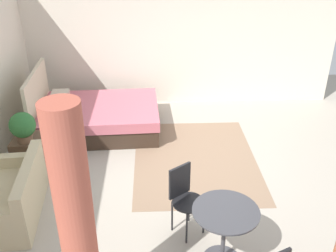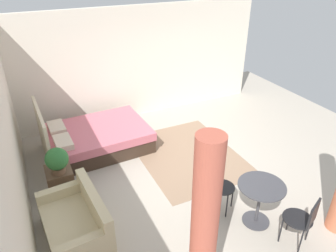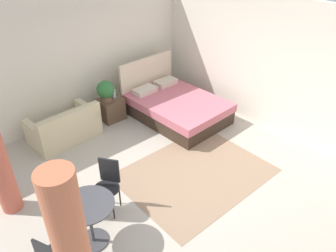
% 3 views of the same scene
% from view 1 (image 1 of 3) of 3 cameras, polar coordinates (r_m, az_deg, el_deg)
% --- Properties ---
extents(ground_plane, '(8.43, 9.40, 0.02)m').
position_cam_1_polar(ground_plane, '(6.12, 3.60, -6.84)').
color(ground_plane, '#B2A899').
extents(wall_right, '(0.12, 6.40, 2.79)m').
position_cam_1_polar(wall_right, '(8.01, 1.95, 12.88)').
color(wall_right, silver).
rests_on(wall_right, ground).
extents(area_rug, '(2.57, 2.00, 0.01)m').
position_cam_1_polar(area_rug, '(6.42, 4.04, -4.91)').
color(area_rug, '#93755B').
rests_on(area_rug, ground).
extents(bed, '(1.66, 2.25, 1.19)m').
position_cam_1_polar(bed, '(7.28, -10.74, 1.38)').
color(bed, '#38281E').
rests_on(bed, ground).
extents(couch, '(1.42, 0.92, 0.76)m').
position_cam_1_polar(couch, '(5.55, -22.49, -9.97)').
color(couch, beige).
rests_on(couch, ground).
extents(nightstand, '(0.51, 0.45, 0.51)m').
position_cam_1_polar(nightstand, '(6.49, -19.91, -3.66)').
color(nightstand, brown).
rests_on(nightstand, ground).
extents(potted_plant, '(0.39, 0.39, 0.48)m').
position_cam_1_polar(potted_plant, '(6.16, -20.83, -0.03)').
color(potted_plant, brown).
rests_on(potted_plant, nightstand).
extents(vase, '(0.09, 0.09, 0.20)m').
position_cam_1_polar(vase, '(6.43, -20.38, -0.41)').
color(vase, silver).
rests_on(vase, nightstand).
extents(balcony_table, '(0.74, 0.74, 0.75)m').
position_cam_1_polar(balcony_table, '(4.41, 8.42, -14.53)').
color(balcony_table, '#3F3F44').
rests_on(balcony_table, ground).
extents(cafe_chair_near_couch, '(0.56, 0.56, 0.90)m').
position_cam_1_polar(cafe_chair_near_couch, '(4.77, 2.41, -10.04)').
color(cafe_chair_near_couch, black).
rests_on(cafe_chair_near_couch, ground).
extents(curtain_right, '(0.32, 0.32, 2.35)m').
position_cam_1_polar(curtain_right, '(3.49, -13.44, -14.33)').
color(curtain_right, '#C15B47').
rests_on(curtain_right, ground).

